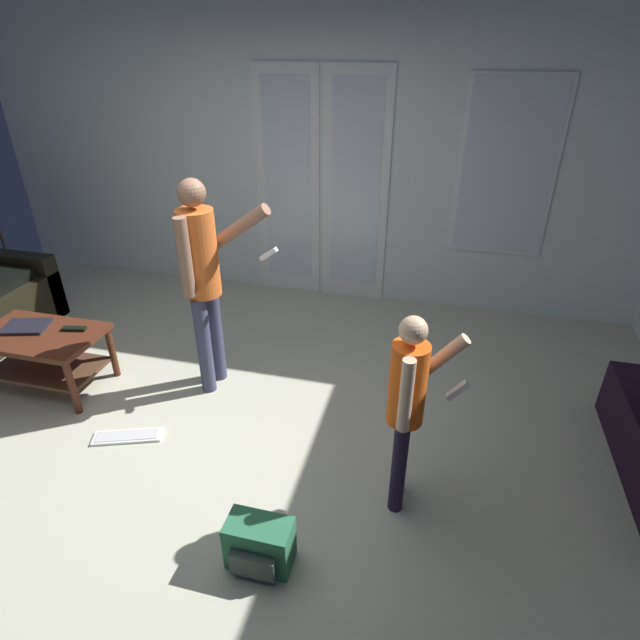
# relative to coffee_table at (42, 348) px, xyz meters

# --- Properties ---
(ground_plane) EXTENTS (6.34, 4.91, 0.02)m
(ground_plane) POSITION_rel_coffee_table_xyz_m (1.39, -0.32, -0.34)
(ground_plane) COLOR #B8B9A1
(wall_back_with_doors) EXTENTS (6.34, 0.09, 2.86)m
(wall_back_with_doors) POSITION_rel_coffee_table_xyz_m (1.46, 2.10, 1.06)
(wall_back_with_doors) COLOR silver
(wall_back_with_doors) RESTS_ON ground_plane
(coffee_table) EXTENTS (0.86, 0.53, 0.45)m
(coffee_table) POSITION_rel_coffee_table_xyz_m (0.00, 0.00, 0.00)
(coffee_table) COLOR #4D2314
(coffee_table) RESTS_ON ground_plane
(person_adult) EXTENTS (0.63, 0.42, 1.55)m
(person_adult) POSITION_rel_coffee_table_xyz_m (1.19, 0.32, 0.60)
(person_adult) COLOR #3B3F59
(person_adult) RESTS_ON ground_plane
(person_child) EXTENTS (0.40, 0.33, 1.19)m
(person_child) POSITION_rel_coffee_table_xyz_m (2.66, -0.45, 0.38)
(person_child) COLOR #241A30
(person_child) RESTS_ON ground_plane
(backpack) EXTENTS (0.33, 0.22, 0.27)m
(backpack) POSITION_rel_coffee_table_xyz_m (2.04, -1.02, -0.20)
(backpack) COLOR #2B6B46
(backpack) RESTS_ON ground_plane
(loose_keyboard) EXTENTS (0.46, 0.27, 0.02)m
(loose_keyboard) POSITION_rel_coffee_table_xyz_m (0.87, -0.38, -0.32)
(loose_keyboard) COLOR white
(loose_keyboard) RESTS_ON ground_plane
(laptop_closed) EXTENTS (0.35, 0.30, 0.02)m
(laptop_closed) POSITION_rel_coffee_table_xyz_m (-0.13, 0.04, 0.14)
(laptop_closed) COLOR black
(laptop_closed) RESTS_ON coffee_table
(tv_remote_black) EXTENTS (0.18, 0.08, 0.02)m
(tv_remote_black) POSITION_rel_coffee_table_xyz_m (0.23, 0.10, 0.14)
(tv_remote_black) COLOR black
(tv_remote_black) RESTS_ON coffee_table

